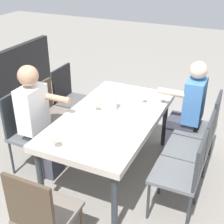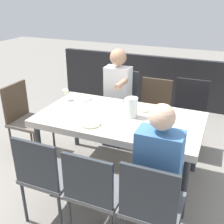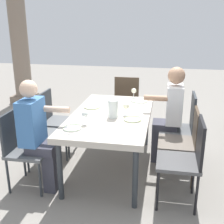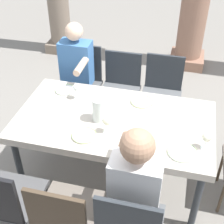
# 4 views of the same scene
# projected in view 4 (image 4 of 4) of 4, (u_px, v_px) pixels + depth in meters

# --- Properties ---
(ground_plane) EXTENTS (16.00, 16.00, 0.00)m
(ground_plane) POSITION_uv_depth(u_px,v_px,m) (114.00, 175.00, 3.29)
(ground_plane) COLOR gray
(dining_table) EXTENTS (1.74, 0.96, 0.74)m
(dining_table) POSITION_uv_depth(u_px,v_px,m) (114.00, 124.00, 2.88)
(dining_table) COLOR beige
(dining_table) RESTS_ON ground
(chair_west_north) EXTENTS (0.44, 0.44, 0.91)m
(chair_west_north) POSITION_uv_depth(u_px,v_px,m) (82.00, 80.00, 3.79)
(chair_west_north) COLOR #5B5E61
(chair_west_north) RESTS_ON ground
(chair_west_south) EXTENTS (0.44, 0.44, 0.94)m
(chair_west_south) POSITION_uv_depth(u_px,v_px,m) (5.00, 200.00, 2.38)
(chair_west_south) COLOR #4F4F50
(chair_west_south) RESTS_ON ground
(chair_mid_north) EXTENTS (0.44, 0.44, 0.88)m
(chair_mid_north) POSITION_uv_depth(u_px,v_px,m) (121.00, 86.00, 3.70)
(chair_mid_north) COLOR #5B5E61
(chair_mid_north) RESTS_ON ground
(chair_mid_south) EXTENTS (0.44, 0.44, 0.89)m
(chair_mid_south) POSITION_uv_depth(u_px,v_px,m) (65.00, 214.00, 2.30)
(chair_mid_south) COLOR #6A6158
(chair_mid_south) RESTS_ON ground
(chair_east_north) EXTENTS (0.44, 0.44, 0.90)m
(chair_east_north) POSITION_uv_depth(u_px,v_px,m) (162.00, 90.00, 3.60)
(chair_east_north) COLOR #5B5E61
(chair_east_north) RESTS_ON ground
(diner_woman_green) EXTENTS (0.35, 0.49, 1.27)m
(diner_woman_green) POSITION_uv_depth(u_px,v_px,m) (76.00, 77.00, 3.54)
(diner_woman_green) COLOR #3F3F4C
(diner_woman_green) RESTS_ON ground
(diner_man_white) EXTENTS (0.34, 0.50, 1.30)m
(diner_man_white) POSITION_uv_depth(u_px,v_px,m) (135.00, 191.00, 2.24)
(diner_man_white) COLOR #3F3F4C
(diner_man_white) RESTS_ON ground
(plate_0) EXTENTS (0.20, 0.20, 0.02)m
(plate_0) POSITION_uv_depth(u_px,v_px,m) (65.00, 90.00, 3.19)
(plate_0) COLOR white
(plate_0) RESTS_ON dining_table
(wine_glass_0) EXTENTS (0.07, 0.07, 0.16)m
(wine_glass_0) POSITION_uv_depth(u_px,v_px,m) (77.00, 88.00, 3.02)
(wine_glass_0) COLOR white
(wine_glass_0) RESTS_ON dining_table
(fork_0) EXTENTS (0.03, 0.17, 0.01)m
(fork_0) POSITION_uv_depth(u_px,v_px,m) (51.00, 88.00, 3.22)
(fork_0) COLOR silver
(fork_0) RESTS_ON dining_table
(spoon_0) EXTENTS (0.03, 0.17, 0.01)m
(spoon_0) POSITION_uv_depth(u_px,v_px,m) (80.00, 92.00, 3.16)
(spoon_0) COLOR silver
(spoon_0) RESTS_ON dining_table
(plate_1) EXTENTS (0.21, 0.21, 0.02)m
(plate_1) POSITION_uv_depth(u_px,v_px,m) (84.00, 135.00, 2.64)
(plate_1) COLOR silver
(plate_1) RESTS_ON dining_table
(wine_glass_1) EXTENTS (0.08, 0.08, 0.15)m
(wine_glass_1) POSITION_uv_depth(u_px,v_px,m) (107.00, 121.00, 2.63)
(wine_glass_1) COLOR white
(wine_glass_1) RESTS_ON dining_table
(fork_1) EXTENTS (0.04, 0.17, 0.01)m
(fork_1) POSITION_uv_depth(u_px,v_px,m) (67.00, 133.00, 2.68)
(fork_1) COLOR silver
(fork_1) RESTS_ON dining_table
(spoon_1) EXTENTS (0.02, 0.17, 0.01)m
(spoon_1) POSITION_uv_depth(u_px,v_px,m) (102.00, 139.00, 2.62)
(spoon_1) COLOR silver
(spoon_1) RESTS_ON dining_table
(plate_2) EXTENTS (0.21, 0.21, 0.02)m
(plate_2) POSITION_uv_depth(u_px,v_px,m) (142.00, 102.00, 3.02)
(plate_2) COLOR silver
(plate_2) RESTS_ON dining_table
(fork_2) EXTENTS (0.03, 0.17, 0.01)m
(fork_2) POSITION_uv_depth(u_px,v_px,m) (126.00, 100.00, 3.06)
(fork_2) COLOR silver
(fork_2) RESTS_ON dining_table
(spoon_2) EXTENTS (0.03, 0.17, 0.01)m
(spoon_2) POSITION_uv_depth(u_px,v_px,m) (158.00, 105.00, 3.00)
(spoon_2) COLOR silver
(spoon_2) RESTS_ON dining_table
(plate_3) EXTENTS (0.23, 0.23, 0.02)m
(plate_3) POSITION_uv_depth(u_px,v_px,m) (182.00, 152.00, 2.49)
(plate_3) COLOR white
(plate_3) RESTS_ON dining_table
(wine_glass_3) EXTENTS (0.08, 0.08, 0.15)m
(wine_glass_3) POSITION_uv_depth(u_px,v_px,m) (207.00, 138.00, 2.47)
(wine_glass_3) COLOR white
(wine_glass_3) RESTS_ON dining_table
(fork_3) EXTENTS (0.02, 0.17, 0.01)m
(fork_3) POSITION_uv_depth(u_px,v_px,m) (163.00, 149.00, 2.52)
(fork_3) COLOR silver
(fork_3) RESTS_ON dining_table
(spoon_3) EXTENTS (0.03, 0.17, 0.01)m
(spoon_3) POSITION_uv_depth(u_px,v_px,m) (202.00, 156.00, 2.46)
(spoon_3) COLOR silver
(spoon_3) RESTS_ON dining_table
(water_pitcher) EXTENTS (0.12, 0.12, 0.22)m
(water_pitcher) POSITION_uv_depth(u_px,v_px,m) (99.00, 111.00, 2.77)
(water_pitcher) COLOR white
(water_pitcher) RESTS_ON dining_table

